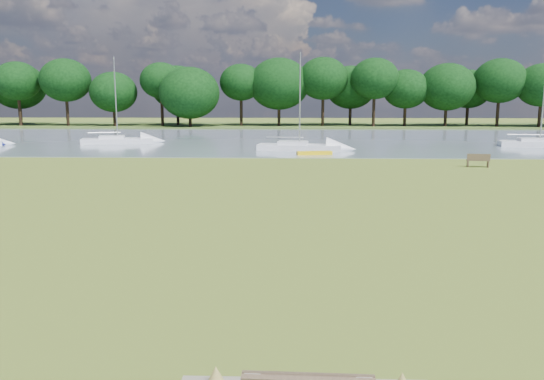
{
  "coord_description": "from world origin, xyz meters",
  "views": [
    {
      "loc": [
        -0.26,
        -20.83,
        4.84
      ],
      "look_at": [
        -0.92,
        -2.0,
        1.56
      ],
      "focal_mm": 35.0,
      "sensor_mm": 36.0,
      "label": 1
    }
  ],
  "objects_px": {
    "sailboat_4": "(539,141)",
    "sailboat_1": "(299,145)",
    "riverbank_bench": "(478,160)",
    "kayak": "(314,153)",
    "sailboat_3": "(117,139)"
  },
  "relations": [
    {
      "from": "sailboat_4",
      "to": "sailboat_1",
      "type": "bearing_deg",
      "value": -160.5
    },
    {
      "from": "sailboat_1",
      "to": "sailboat_4",
      "type": "relative_size",
      "value": 0.82
    },
    {
      "from": "riverbank_bench",
      "to": "kayak",
      "type": "xyz_separation_m",
      "value": [
        -11.25,
        7.52,
        -0.28
      ]
    },
    {
      "from": "riverbank_bench",
      "to": "sailboat_4",
      "type": "distance_m",
      "value": 19.75
    },
    {
      "from": "sailboat_1",
      "to": "sailboat_4",
      "type": "bearing_deg",
      "value": 18.4
    },
    {
      "from": "kayak",
      "to": "sailboat_4",
      "type": "bearing_deg",
      "value": 9.72
    },
    {
      "from": "riverbank_bench",
      "to": "sailboat_4",
      "type": "xyz_separation_m",
      "value": [
        11.51,
        16.05,
        0.07
      ]
    },
    {
      "from": "sailboat_1",
      "to": "kayak",
      "type": "bearing_deg",
      "value": -64.21
    },
    {
      "from": "sailboat_3",
      "to": "sailboat_4",
      "type": "bearing_deg",
      "value": -17.53
    },
    {
      "from": "sailboat_3",
      "to": "sailboat_4",
      "type": "distance_m",
      "value": 43.46
    },
    {
      "from": "sailboat_1",
      "to": "sailboat_3",
      "type": "distance_m",
      "value": 20.54
    },
    {
      "from": "sailboat_4",
      "to": "sailboat_3",
      "type": "bearing_deg",
      "value": -174.37
    },
    {
      "from": "kayak",
      "to": "sailboat_1",
      "type": "distance_m",
      "value": 4.17
    },
    {
      "from": "sailboat_1",
      "to": "sailboat_3",
      "type": "height_order",
      "value": "sailboat_3"
    },
    {
      "from": "kayak",
      "to": "sailboat_3",
      "type": "relative_size",
      "value": 0.33
    }
  ]
}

